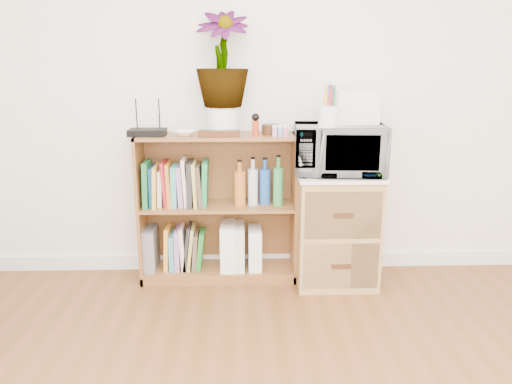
{
  "coord_description": "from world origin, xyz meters",
  "views": [
    {
      "loc": [
        -0.2,
        -0.99,
        1.39
      ],
      "look_at": [
        -0.11,
        1.95,
        0.62
      ],
      "focal_mm": 35.0,
      "sensor_mm": 36.0,
      "label": 1
    }
  ],
  "objects": [
    {
      "name": "paint_jars",
      "position": [
        0.04,
        2.01,
        0.98
      ],
      "size": [
        0.11,
        0.04,
        0.05
      ],
      "primitive_type": "cube",
      "color": "pink",
      "rests_on": "bookshelf"
    },
    {
      "name": "plant_pot",
      "position": [
        -0.31,
        2.12,
        1.04
      ],
      "size": [
        0.2,
        0.2,
        0.17
      ],
      "primitive_type": "cylinder",
      "color": "white",
      "rests_on": "bookshelf"
    },
    {
      "name": "liquor_bottles",
      "position": [
        -0.05,
        2.1,
        0.65
      ],
      "size": [
        0.39,
        0.07,
        0.31
      ],
      "color": "#C66625",
      "rests_on": "bookshelf"
    },
    {
      "name": "pen_cup",
      "position": [
        0.3,
        1.9,
        1.08
      ],
      "size": [
        0.11,
        0.11,
        0.12
      ],
      "primitive_type": "cylinder",
      "color": "white",
      "rests_on": "microwave"
    },
    {
      "name": "router",
      "position": [
        -0.77,
        2.08,
        0.97
      ],
      "size": [
        0.22,
        0.15,
        0.04
      ],
      "primitive_type": "cube",
      "color": "black",
      "rests_on": "bookshelf"
    },
    {
      "name": "magazine_holder_right",
      "position": [
        -0.11,
        2.09,
        0.2
      ],
      "size": [
        0.08,
        0.21,
        0.27
      ],
      "primitive_type": "cube",
      "color": "white",
      "rests_on": "bookshelf"
    },
    {
      "name": "trinket_box",
      "position": [
        -0.33,
        2.0,
        0.97
      ],
      "size": [
        0.25,
        0.06,
        0.04
      ],
      "primitive_type": "cube",
      "color": "#3D1E10",
      "rests_on": "bookshelf"
    },
    {
      "name": "skirting_board",
      "position": [
        0.0,
        2.24,
        0.05
      ],
      "size": [
        4.0,
        0.02,
        0.1
      ],
      "primitive_type": "cube",
      "color": "white",
      "rests_on": "ground"
    },
    {
      "name": "file_box",
      "position": [
        -0.8,
        2.1,
        0.21
      ],
      "size": [
        0.08,
        0.22,
        0.27
      ],
      "primitive_type": "cube",
      "color": "slate",
      "rests_on": "bookshelf"
    },
    {
      "name": "cookbooks",
      "position": [
        -0.61,
        2.1,
        0.64
      ],
      "size": [
        0.41,
        0.2,
        0.3
      ],
      "color": "#1D6D35",
      "rests_on": "bookshelf"
    },
    {
      "name": "bookshelf",
      "position": [
        -0.35,
        2.1,
        0.47
      ],
      "size": [
        1.0,
        0.3,
        0.95
      ],
      "primitive_type": "cube",
      "color": "brown",
      "rests_on": "ground"
    },
    {
      "name": "lower_books",
      "position": [
        -0.58,
        2.1,
        0.2
      ],
      "size": [
        0.27,
        0.19,
        0.29
      ],
      "color": "orange",
      "rests_on": "bookshelf"
    },
    {
      "name": "magazine_holder_mid",
      "position": [
        -0.23,
        2.09,
        0.22
      ],
      "size": [
        0.09,
        0.23,
        0.29
      ],
      "primitive_type": "cube",
      "color": "silver",
      "rests_on": "bookshelf"
    },
    {
      "name": "kokeshi_doll",
      "position": [
        -0.11,
        2.06,
        1.0
      ],
      "size": [
        0.04,
        0.04,
        0.09
      ],
      "primitive_type": "cylinder",
      "color": "#B73716",
      "rests_on": "bookshelf"
    },
    {
      "name": "magazine_holder_left",
      "position": [
        -0.29,
        2.09,
        0.22
      ],
      "size": [
        0.1,
        0.24,
        0.3
      ],
      "primitive_type": "cube",
      "color": "white",
      "rests_on": "bookshelf"
    },
    {
      "name": "wicker_unit",
      "position": [
        0.4,
        2.02,
        0.35
      ],
      "size": [
        0.5,
        0.45,
        0.7
      ],
      "primitive_type": "cube",
      "color": "#9E7542",
      "rests_on": "ground"
    },
    {
      "name": "potted_plant",
      "position": [
        -0.31,
        2.12,
        1.41
      ],
      "size": [
        0.32,
        0.32,
        0.57
      ],
      "primitive_type": "imported",
      "color": "#376829",
      "rests_on": "plant_pot"
    },
    {
      "name": "small_appliance",
      "position": [
        0.51,
        2.1,
        1.12
      ],
      "size": [
        0.26,
        0.21,
        0.2
      ],
      "primitive_type": "cube",
      "color": "white",
      "rests_on": "microwave"
    },
    {
      "name": "microwave",
      "position": [
        0.4,
        2.02,
        0.87
      ],
      "size": [
        0.57,
        0.4,
        0.3
      ],
      "primitive_type": "imported",
      "rotation": [
        0.0,
        0.0,
        -0.07
      ],
      "color": "silver",
      "rests_on": "wicker_unit"
    },
    {
      "name": "white_bowl",
      "position": [
        -0.55,
        2.07,
        0.97
      ],
      "size": [
        0.13,
        0.13,
        0.03
      ],
      "primitive_type": "imported",
      "color": "white",
      "rests_on": "bookshelf"
    },
    {
      "name": "wooden_bowl",
      "position": [
        -0.02,
        2.11,
        0.98
      ],
      "size": [
        0.11,
        0.11,
        0.06
      ],
      "primitive_type": "cylinder",
      "color": "#321C0D",
      "rests_on": "bookshelf"
    }
  ]
}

